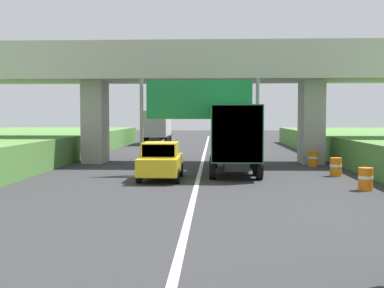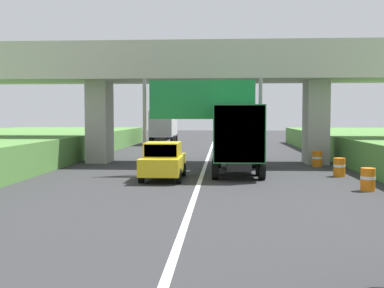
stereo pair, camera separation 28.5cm
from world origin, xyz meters
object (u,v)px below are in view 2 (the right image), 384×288
Objects in this scene: truck_silver at (164,125)px; car_yellow at (163,161)px; overhead_highway_sign at (202,105)px; construction_barrel_3 at (368,179)px; construction_barrel_4 at (339,167)px; construction_barrel_5 at (317,159)px; truck_green at (237,136)px.

truck_silver is 1.78× the size of car_yellow.
overhead_highway_sign is 6.53× the size of construction_barrel_3.
construction_barrel_5 is (-0.18, 4.57, 0.00)m from construction_barrel_4.
car_yellow is (3.35, -28.59, -1.08)m from truck_silver.
construction_barrel_5 is (4.72, 3.72, -1.47)m from truck_green.
truck_silver is (-6.81, 26.12, 0.00)m from truck_green.
overhead_highway_sign is at bearing -145.80° from construction_barrel_5.
truck_green is 5.19m from construction_barrel_4.
construction_barrel_3 is at bearing -69.59° from truck_silver.
construction_barrel_5 is at bearing 34.20° from overhead_highway_sign.
overhead_highway_sign is at bearing -79.30° from truck_silver.
truck_green is 7.48m from construction_barrel_3.
construction_barrel_4 is at bearing -87.75° from construction_barrel_5.
overhead_highway_sign is 0.81× the size of truck_silver.
construction_barrel_3 is (8.39, -2.96, -0.40)m from car_yellow.
construction_barrel_4 is at bearing -9.90° from truck_green.
truck_silver is 8.11× the size of construction_barrel_5.
construction_barrel_3 is at bearing -47.73° from truck_green.
construction_barrel_3 and construction_barrel_4 have the same top height.
truck_green is 8.11× the size of construction_barrel_3.
overhead_highway_sign is 0.81× the size of truck_green.
truck_silver is at bearing 117.22° from construction_barrel_5.
construction_barrel_4 is (8.35, 1.62, -0.40)m from car_yellow.
overhead_highway_sign reaches higher than construction_barrel_4.
construction_barrel_5 is (8.17, 6.19, -0.40)m from car_yellow.
truck_silver is at bearing 96.69° from car_yellow.
truck_green is 26.99m from truck_silver.
truck_silver is at bearing 110.41° from construction_barrel_3.
truck_silver reaches higher than construction_barrel_4.
truck_green is at bearing -75.40° from truck_silver.
truck_silver reaches higher than construction_barrel_3.
car_yellow is 4.56× the size of construction_barrel_5.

